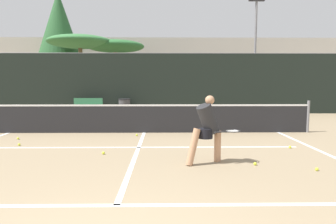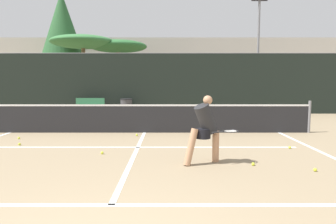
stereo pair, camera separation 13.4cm
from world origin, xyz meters
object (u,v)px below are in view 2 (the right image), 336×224
object	(u,v)px
player_practicing	(207,127)
courtside_bench	(91,106)
parked_car	(217,98)
trash_bin	(127,107)

from	to	relation	value
player_practicing	courtside_bench	size ratio (longest dim) A/B	0.95
player_practicing	courtside_bench	xyz separation A→B (m)	(-4.75, 8.95, -0.30)
courtside_bench	parked_car	world-z (taller)	parked_car
trash_bin	player_practicing	bearing A→B (deg)	-72.29
trash_bin	parked_car	distance (m)	7.02
player_practicing	trash_bin	world-z (taller)	player_practicing
courtside_bench	parked_car	xyz separation A→B (m)	(7.14, 4.80, 0.13)
player_practicing	courtside_bench	world-z (taller)	player_practicing
courtside_bench	parked_car	bearing A→B (deg)	37.85
courtside_bench	parked_car	distance (m)	8.61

